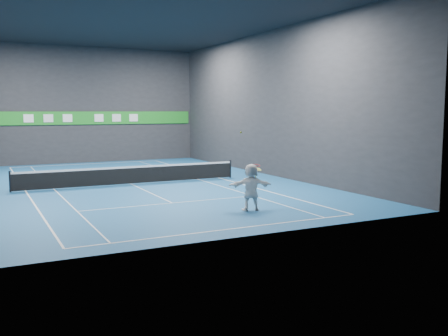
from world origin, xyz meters
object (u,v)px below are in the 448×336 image
tennis_net (131,175)px  player (251,187)px  tennis_racket (257,168)px  tennis_ball (241,132)px

tennis_net → player: bearing=-76.4°
player → tennis_racket: player is taller
tennis_ball → tennis_net: tennis_ball is taller
tennis_racket → tennis_ball: bearing=170.3°
player → tennis_net: 9.68m
tennis_net → tennis_racket: bearing=-74.7°
tennis_racket → player: bearing=-170.5°
tennis_ball → tennis_racket: (0.68, -0.12, -1.44)m
player → tennis_net: bearing=-60.8°
player → tennis_racket: bearing=-155.0°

